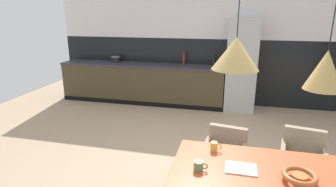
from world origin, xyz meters
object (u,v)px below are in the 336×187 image
Objects in this scene: mug_white_ceramic at (214,146)px; pendant_lamp_over_table_near at (236,53)px; refrigerator_column at (241,65)px; dining_table at (266,176)px; armchair_near_window at (225,150)px; bottle_vinegar_dark at (184,60)px; open_book at (241,168)px; fruit_bowl at (299,176)px; pendant_lamp_over_table_far at (325,70)px; armchair_by_stool at (303,153)px; bottle_wine_green at (214,63)px; mug_wide_latte at (199,166)px; cooking_pot at (116,59)px.

mug_white_ceramic is 1.00m from pendant_lamp_over_table_near.
refrigerator_column is 1.20× the size of dining_table.
armchair_near_window is 2.23× the size of bottle_vinegar_dark.
refrigerator_column reaches higher than armchair_near_window.
open_book reaches higher than armchair_near_window.
dining_table is 0.28m from fruit_bowl.
pendant_lamp_over_table_far is (0.49, -3.74, 0.66)m from refrigerator_column.
dining_table is at bearing 124.32° from armchair_near_window.
mug_white_ceramic is at bearing 44.76° from armchair_by_stool.
refrigerator_column is 7.29× the size of open_book.
armchair_near_window is at bearing 92.81° from pendant_lamp_over_table_near.
pendant_lamp_over_table_near is at bearing 57.43° from armchair_by_stool.
bottle_wine_green is (-0.75, 3.72, 0.32)m from dining_table.
armchair_by_stool is at bearing 74.63° from fruit_bowl.
mug_white_ceramic is (-0.25, 0.28, 0.04)m from open_book.
fruit_bowl reaches higher than armchair_near_window.
fruit_bowl is at bearing -66.99° from bottle_vinegar_dark.
fruit_bowl is at bearing 1.53° from mug_wide_latte.
armchair_by_stool is at bearing -65.44° from bottle_wine_green.
cooking_pot is (-2.94, 0.12, -0.00)m from refrigerator_column.
refrigerator_column reaches higher than bottle_vinegar_dark.
open_book is 0.37m from mug_wide_latte.
refrigerator_column is at bearing -84.22° from armchair_near_window.
dining_table is 2.21× the size of armchair_by_stool.
pendant_lamp_over_table_far is at bearing 47.79° from fruit_bowl.
pendant_lamp_over_table_near is 0.66m from pendant_lamp_over_table_far.
open_book is at bearing 15.74° from mug_wide_latte.
mug_white_ceramic is (-0.10, -0.54, 0.31)m from armchair_near_window.
armchair_near_window is 2.99m from bottle_wine_green.
mug_wide_latte is 1.26m from pendant_lamp_over_table_far.
armchair_by_stool is at bearing 52.28° from open_book.
armchair_near_window is at bearing 100.37° from open_book.
dining_table reaches higher than armchair_near_window.
armchair_near_window is 0.88m from open_book.
bottle_vinegar_dark is (-1.67, 3.92, 0.26)m from fruit_bowl.
armchair_by_stool is at bearing 46.87° from pendant_lamp_over_table_near.
refrigerator_column reaches higher than open_book.
bottle_vinegar_dark is at bearing 110.45° from dining_table.
open_book is 1.24× the size of cooking_pot.
cooking_pot is at bearing -38.48° from armchair_near_window.
armchair_near_window is at bearing -70.68° from bottle_vinegar_dark.
dining_table is 5.92× the size of fruit_bowl.
mug_white_ceramic is 0.35× the size of bottle_vinegar_dark.
mug_white_ceramic reaches higher than armchair_near_window.
refrigerator_column is 2.94m from cooking_pot.
pendant_lamp_over_table_far reaches higher than mug_wide_latte.
open_book is 0.38m from mug_white_ceramic.
open_book is 2.17× the size of mug_wide_latte.
armchair_by_stool is 3.39× the size of cooking_pot.
pendant_lamp_over_table_far reaches higher than refrigerator_column.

